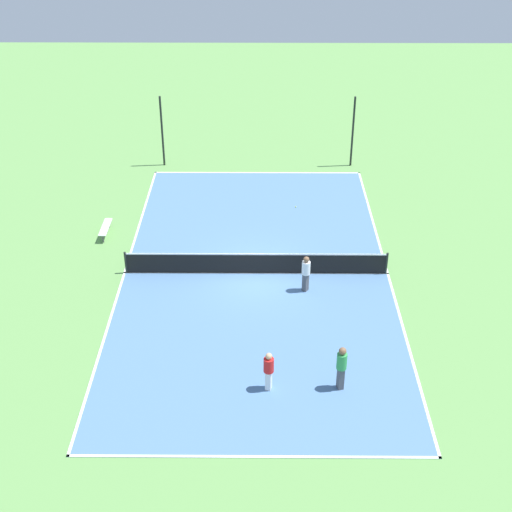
# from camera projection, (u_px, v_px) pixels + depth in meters

# --- Properties ---
(ground_plane) EXTENTS (80.00, 80.00, 0.00)m
(ground_plane) POSITION_uv_depth(u_px,v_px,m) (256.00, 273.00, 31.63)
(ground_plane) COLOR #60934C
(court_surface) EXTENTS (11.80, 21.70, 0.02)m
(court_surface) POSITION_uv_depth(u_px,v_px,m) (256.00, 273.00, 31.63)
(court_surface) COLOR #4C729E
(court_surface) RESTS_ON ground_plane
(tennis_net) EXTENTS (11.60, 0.10, 1.04)m
(tennis_net) POSITION_uv_depth(u_px,v_px,m) (256.00, 263.00, 31.35)
(tennis_net) COLOR black
(tennis_net) RESTS_ON court_surface
(bench) EXTENTS (0.36, 1.77, 0.45)m
(bench) POSITION_uv_depth(u_px,v_px,m) (105.00, 228.00, 34.45)
(bench) COLOR silver
(bench) RESTS_ON ground_plane
(player_near_white) EXTENTS (0.50, 0.50, 1.66)m
(player_near_white) POSITION_uv_depth(u_px,v_px,m) (306.00, 271.00, 29.95)
(player_near_white) COLOR #4C4C51
(player_near_white) RESTS_ON court_surface
(player_far_green) EXTENTS (0.45, 0.45, 1.77)m
(player_far_green) POSITION_uv_depth(u_px,v_px,m) (342.00, 365.00, 24.59)
(player_far_green) COLOR #4C4C51
(player_far_green) RESTS_ON court_surface
(player_coach_red) EXTENTS (0.44, 0.44, 1.56)m
(player_coach_red) POSITION_uv_depth(u_px,v_px,m) (269.00, 369.00, 24.63)
(player_coach_red) COLOR white
(player_coach_red) RESTS_ON court_surface
(tennis_ball_right_alley) EXTENTS (0.07, 0.07, 0.07)m
(tennis_ball_right_alley) POSITION_uv_depth(u_px,v_px,m) (296.00, 207.00, 37.10)
(tennis_ball_right_alley) COLOR #CCE033
(tennis_ball_right_alley) RESTS_ON court_surface
(tennis_ball_left_sideline) EXTENTS (0.07, 0.07, 0.07)m
(tennis_ball_left_sideline) POSITION_uv_depth(u_px,v_px,m) (337.00, 271.00, 31.69)
(tennis_ball_left_sideline) COLOR #CCE033
(tennis_ball_left_sideline) RESTS_ON court_surface
(fence_post_back_left) EXTENTS (0.12, 0.12, 4.15)m
(fence_post_back_left) POSITION_uv_depth(u_px,v_px,m) (162.00, 131.00, 40.83)
(fence_post_back_left) COLOR black
(fence_post_back_left) RESTS_ON ground_plane
(fence_post_back_right) EXTENTS (0.12, 0.12, 4.15)m
(fence_post_back_right) POSITION_uv_depth(u_px,v_px,m) (353.00, 132.00, 40.77)
(fence_post_back_right) COLOR black
(fence_post_back_right) RESTS_ON ground_plane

